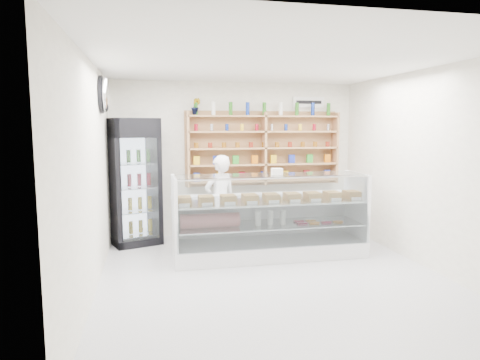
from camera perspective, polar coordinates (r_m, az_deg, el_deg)
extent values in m
plane|color=#BBBCC1|center=(5.86, 4.40, -12.78)|extent=(5.00, 5.00, 0.00)
plane|color=white|center=(5.57, 4.68, 15.44)|extent=(5.00, 5.00, 0.00)
plane|color=white|center=(7.96, -0.57, 2.86)|extent=(4.50, 0.00, 4.50)
plane|color=white|center=(3.25, 17.13, -3.74)|extent=(4.50, 0.00, 4.50)
plane|color=white|center=(5.36, -19.21, 0.38)|extent=(0.00, 5.00, 5.00)
plane|color=white|center=(6.54, 23.80, 1.32)|extent=(0.00, 5.00, 5.00)
cube|color=white|center=(6.71, 3.91, -9.08)|extent=(2.93, 0.83, 0.24)
cube|color=white|center=(6.97, 3.08, -4.82)|extent=(2.93, 0.05, 0.62)
cube|color=silver|center=(6.61, 3.94, -5.95)|extent=(2.81, 0.73, 0.02)
cube|color=silver|center=(6.54, 3.97, -2.86)|extent=(2.87, 0.76, 0.02)
cube|color=silver|center=(6.18, 4.97, -4.42)|extent=(2.87, 0.12, 1.02)
cube|color=silver|center=(6.44, 4.12, 0.67)|extent=(2.87, 0.58, 0.01)
imported|color=white|center=(7.09, -2.67, -2.84)|extent=(0.65, 0.54, 1.53)
cube|color=black|center=(7.49, -14.03, -0.19)|extent=(0.96, 0.95, 2.13)
cube|color=#2B053A|center=(7.10, -15.25, 6.72)|extent=(0.72, 0.27, 0.30)
cube|color=silver|center=(7.16, -15.03, -1.33)|extent=(0.61, 0.21, 1.68)
cube|color=#A97650|center=(7.66, -6.96, 4.07)|extent=(0.04, 0.28, 1.33)
cube|color=#A97650|center=(7.91, 3.23, 4.20)|extent=(0.04, 0.28, 1.33)
cube|color=#A97650|center=(8.38, 12.53, 4.21)|extent=(0.04, 0.28, 1.33)
cube|color=#A97650|center=(7.96, 3.20, -0.04)|extent=(2.80, 0.28, 0.03)
cube|color=#A97650|center=(7.93, 3.21, 2.11)|extent=(2.80, 0.28, 0.03)
cube|color=#A97650|center=(7.91, 3.23, 4.28)|extent=(2.80, 0.28, 0.03)
cube|color=#A97650|center=(7.90, 3.24, 6.45)|extent=(2.80, 0.28, 0.03)
cube|color=#A97650|center=(7.90, 3.26, 8.48)|extent=(2.80, 0.28, 0.03)
imported|color=#1E6626|center=(7.67, -5.91, 9.71)|extent=(0.19, 0.17, 0.30)
ellipsoid|color=silver|center=(6.53, -17.55, 10.82)|extent=(0.15, 0.50, 0.50)
cube|color=white|center=(8.31, 9.13, 10.20)|extent=(0.62, 0.03, 0.20)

